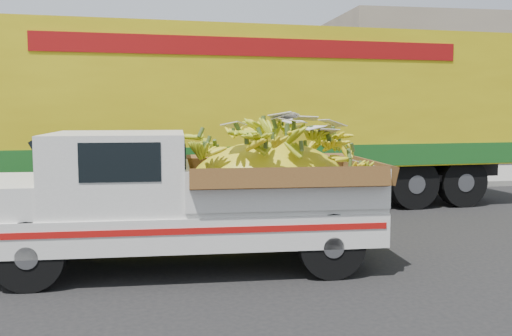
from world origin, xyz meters
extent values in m
plane|color=black|center=(0.00, 0.00, 0.00)|extent=(100.00, 100.00, 0.00)
cube|color=gray|center=(0.00, 7.15, 0.07)|extent=(60.00, 0.25, 0.15)
cube|color=gray|center=(0.00, 9.25, 0.07)|extent=(60.00, 4.00, 0.14)
cube|color=gray|center=(14.00, 16.15, 3.00)|extent=(14.00, 6.00, 6.00)
cylinder|color=black|center=(-1.87, -0.57, 0.43)|extent=(0.86, 0.27, 0.85)
cylinder|color=black|center=(-1.83, 1.06, 0.43)|extent=(0.86, 0.27, 0.85)
cylinder|color=black|center=(1.82, -0.66, 0.43)|extent=(0.86, 0.27, 0.85)
cylinder|color=black|center=(1.86, 0.97, 0.43)|extent=(0.86, 0.27, 0.85)
cube|color=silver|center=(-0.06, 0.20, 0.62)|extent=(5.31, 2.03, 0.44)
cube|color=#A50F0C|center=(-0.09, -0.76, 0.69)|extent=(5.16, 0.14, 0.08)
cube|color=silver|center=(-2.22, 0.25, 1.04)|extent=(1.00, 1.81, 0.40)
cube|color=silver|center=(-0.87, 0.22, 1.34)|extent=(1.78, 1.87, 1.01)
cube|color=black|center=(-0.78, -0.70, 1.53)|extent=(0.95, 0.03, 0.47)
cube|color=silver|center=(1.28, 0.17, 1.13)|extent=(2.62, 1.97, 0.57)
ellipsoid|color=yellow|center=(1.17, 0.17, 1.01)|extent=(2.37, 1.58, 1.43)
cylinder|color=black|center=(6.27, 4.10, 0.55)|extent=(1.12, 0.41, 1.10)
cylinder|color=black|center=(6.10, 6.09, 0.55)|extent=(1.12, 0.41, 1.10)
cylinder|color=black|center=(5.07, 3.99, 0.55)|extent=(1.12, 0.41, 1.10)
cylinder|color=black|center=(4.90, 5.99, 0.55)|extent=(1.12, 0.41, 1.10)
cylinder|color=black|center=(-2.90, 3.32, 0.55)|extent=(1.12, 0.41, 1.10)
cylinder|color=black|center=(-3.07, 5.31, 0.55)|extent=(1.12, 0.41, 1.10)
cube|color=black|center=(1.50, 4.70, 0.78)|extent=(12.04, 2.01, 0.36)
cube|color=gold|center=(1.50, 4.70, 2.38)|extent=(11.93, 3.49, 2.84)
cube|color=#18541A|center=(1.50, 4.70, 1.21)|extent=(11.99, 3.51, 0.45)
cube|color=maroon|center=(1.60, 3.44, 3.35)|extent=(8.37, 0.73, 0.35)
camera|label=1|loc=(-0.29, -7.54, 2.15)|focal=40.00mm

